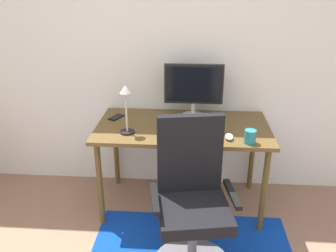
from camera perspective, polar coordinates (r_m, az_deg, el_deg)
wall_back at (r=3.09m, az=-2.97°, el=12.97°), size 6.00×0.10×2.60m
desk at (r=2.84m, az=2.37°, el=-1.30°), size 1.36×0.72×0.74m
monitor at (r=2.93m, az=4.16°, el=6.37°), size 0.48×0.18×0.44m
keyboard at (r=2.59m, az=3.59°, el=-1.86°), size 0.43×0.13×0.02m
computer_mouse at (r=2.61m, az=9.81°, el=-1.73°), size 0.06×0.10×0.03m
coffee_cup at (r=2.57m, az=13.07°, el=-1.68°), size 0.08×0.08×0.10m
cell_phone at (r=3.00m, az=-8.32°, el=1.42°), size 0.12×0.16×0.01m
desk_lamp at (r=2.61m, az=-6.79°, el=3.56°), size 0.11×0.11×0.38m
office_chair at (r=2.36m, az=3.83°, el=-13.79°), size 0.57×0.53×1.05m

